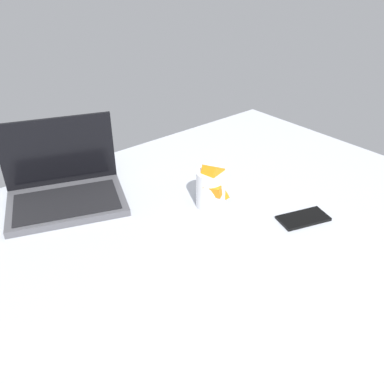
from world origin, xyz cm
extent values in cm
cube|color=#B7BCC6|center=(0.00, 0.00, 9.00)|extent=(180.00, 140.00, 18.00)
cube|color=#4C4C51|center=(-13.50, 47.16, 19.00)|extent=(38.96, 33.08, 2.00)
cube|color=black|center=(-14.02, 45.75, 20.20)|extent=(33.11, 26.06, 0.40)
cube|color=black|center=(-9.65, 57.47, 30.50)|extent=(31.27, 12.47, 21.00)
cylinder|color=silver|center=(19.16, 20.42, 23.50)|extent=(9.00, 9.00, 11.00)
cube|color=orange|center=(19.82, 18.79, 21.94)|extent=(7.63, 6.69, 5.25)
cube|color=orange|center=(18.76, 18.60, 25.42)|extent=(8.10, 7.12, 5.03)
cube|color=orange|center=(19.37, 20.40, 28.91)|extent=(7.02, 5.94, 5.83)
cube|color=black|center=(33.95, -1.35, 18.40)|extent=(15.42, 10.82, 0.80)
camera|label=1|loc=(-47.70, -51.77, 81.77)|focal=37.30mm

